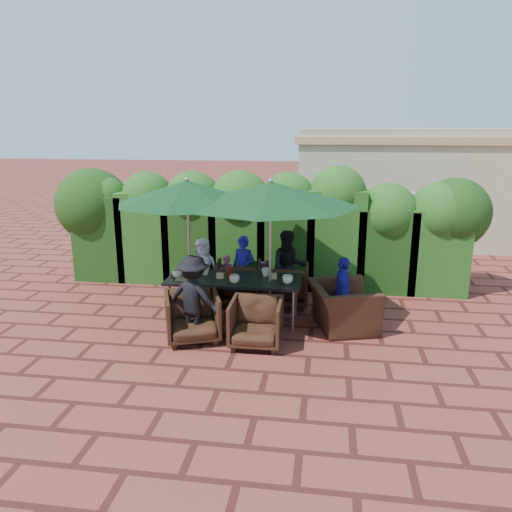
# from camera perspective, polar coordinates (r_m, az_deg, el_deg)

# --- Properties ---
(ground) EXTENTS (80.00, 80.00, 0.00)m
(ground) POSITION_cam_1_polar(r_m,az_deg,el_deg) (8.60, -1.14, -7.74)
(ground) COLOR maroon
(ground) RESTS_ON ground
(dining_table) EXTENTS (2.28, 0.90, 0.75)m
(dining_table) POSITION_cam_1_polar(r_m,az_deg,el_deg) (8.56, -2.52, -3.04)
(dining_table) COLOR black
(dining_table) RESTS_ON ground
(umbrella_left) EXTENTS (2.39, 2.39, 2.46)m
(umbrella_left) POSITION_cam_1_polar(r_m,az_deg,el_deg) (8.38, -7.89, 7.23)
(umbrella_left) COLOR gray
(umbrella_left) RESTS_ON ground
(umbrella_right) EXTENTS (2.90, 2.90, 2.46)m
(umbrella_right) POSITION_cam_1_polar(r_m,az_deg,el_deg) (8.09, 1.67, 7.11)
(umbrella_right) COLOR gray
(umbrella_right) RESTS_ON ground
(chair_far_left) EXTENTS (0.92, 0.89, 0.75)m
(chair_far_left) POSITION_cam_1_polar(r_m,az_deg,el_deg) (9.68, -6.01, -2.87)
(chair_far_left) COLOR black
(chair_far_left) RESTS_ON ground
(chair_far_mid) EXTENTS (0.93, 0.88, 0.87)m
(chair_far_mid) POSITION_cam_1_polar(r_m,az_deg,el_deg) (9.48, -2.00, -2.78)
(chair_far_mid) COLOR black
(chair_far_mid) RESTS_ON ground
(chair_far_right) EXTENTS (0.85, 0.80, 0.85)m
(chair_far_right) POSITION_cam_1_polar(r_m,az_deg,el_deg) (9.38, 3.46, -3.07)
(chair_far_right) COLOR black
(chair_far_right) RESTS_ON ground
(chair_near_left) EXTENTS (1.03, 1.00, 0.84)m
(chair_near_left) POSITION_cam_1_polar(r_m,az_deg,el_deg) (7.91, -7.27, -6.62)
(chair_near_left) COLOR black
(chair_near_left) RESTS_ON ground
(chair_near_right) EXTENTS (0.79, 0.74, 0.80)m
(chair_near_right) POSITION_cam_1_polar(r_m,az_deg,el_deg) (7.67, -0.01, -7.37)
(chair_near_right) COLOR black
(chair_near_right) RESTS_ON ground
(chair_end_right) EXTENTS (1.03, 1.30, 1.00)m
(chair_end_right) POSITION_cam_1_polar(r_m,az_deg,el_deg) (8.40, 9.93, -4.89)
(chair_end_right) COLOR black
(chair_end_right) RESTS_ON ground
(adult_far_left) EXTENTS (0.61, 0.37, 1.22)m
(adult_far_left) POSITION_cam_1_polar(r_m,az_deg,el_deg) (9.59, -6.09, -1.55)
(adult_far_left) COLOR silver
(adult_far_left) RESTS_ON ground
(adult_far_mid) EXTENTS (0.54, 0.48, 1.26)m
(adult_far_mid) POSITION_cam_1_polar(r_m,az_deg,el_deg) (9.53, -1.46, -1.46)
(adult_far_mid) COLOR #221D9D
(adult_far_mid) RESTS_ON ground
(adult_far_right) EXTENTS (0.73, 0.52, 1.40)m
(adult_far_right) POSITION_cam_1_polar(r_m,az_deg,el_deg) (9.41, 3.74, -1.28)
(adult_far_right) COLOR black
(adult_far_right) RESTS_ON ground
(adult_near_left) EXTENTS (0.95, 0.62, 1.37)m
(adult_near_left) POSITION_cam_1_polar(r_m,az_deg,el_deg) (7.83, -7.13, -4.80)
(adult_near_left) COLOR black
(adult_near_left) RESTS_ON ground
(adult_end_right) EXTENTS (0.38, 0.70, 1.17)m
(adult_end_right) POSITION_cam_1_polar(r_m,az_deg,el_deg) (8.53, 9.86, -3.95)
(adult_end_right) COLOR #221D9D
(adult_end_right) RESTS_ON ground
(child_left) EXTENTS (0.37, 0.32, 0.88)m
(child_left) POSITION_cam_1_polar(r_m,az_deg,el_deg) (9.65, -3.36, -2.46)
(child_left) COLOR #E14F83
(child_left) RESTS_ON ground
(child_right) EXTENTS (0.30, 0.25, 0.78)m
(child_right) POSITION_cam_1_polar(r_m,az_deg,el_deg) (9.57, 0.77, -2.90)
(child_right) COLOR #A350AE
(child_right) RESTS_ON ground
(pedestrian_a) EXTENTS (1.72, 0.69, 1.81)m
(pedestrian_a) POSITION_cam_1_polar(r_m,az_deg,el_deg) (12.19, 9.61, 3.26)
(pedestrian_a) COLOR #268C43
(pedestrian_a) RESTS_ON ground
(pedestrian_b) EXTENTS (0.97, 0.69, 1.85)m
(pedestrian_b) POSITION_cam_1_polar(r_m,az_deg,el_deg) (12.66, 14.81, 3.48)
(pedestrian_b) COLOR #E14F83
(pedestrian_b) RESTS_ON ground
(pedestrian_c) EXTENTS (1.18, 0.62, 1.78)m
(pedestrian_c) POSITION_cam_1_polar(r_m,az_deg,el_deg) (12.50, 16.90, 3.04)
(pedestrian_c) COLOR gray
(pedestrian_c) RESTS_ON ground
(cup_a) EXTENTS (0.17, 0.17, 0.13)m
(cup_a) POSITION_cam_1_polar(r_m,az_deg,el_deg) (8.67, -9.02, -2.01)
(cup_a) COLOR beige
(cup_a) RESTS_ON dining_table
(cup_b) EXTENTS (0.13, 0.13, 0.13)m
(cup_b) POSITION_cam_1_polar(r_m,az_deg,el_deg) (8.75, -5.79, -1.76)
(cup_b) COLOR beige
(cup_b) RESTS_ON dining_table
(cup_c) EXTENTS (0.17, 0.17, 0.14)m
(cup_c) POSITION_cam_1_polar(r_m,az_deg,el_deg) (8.27, -2.50, -2.63)
(cup_c) COLOR beige
(cup_c) RESTS_ON dining_table
(cup_d) EXTENTS (0.15, 0.15, 0.14)m
(cup_d) POSITION_cam_1_polar(r_m,az_deg,el_deg) (8.63, 1.11, -1.86)
(cup_d) COLOR beige
(cup_d) RESTS_ON dining_table
(cup_e) EXTENTS (0.18, 0.18, 0.14)m
(cup_e) POSITION_cam_1_polar(r_m,az_deg,el_deg) (8.25, 3.63, -2.68)
(cup_e) COLOR beige
(cup_e) RESTS_ON dining_table
(ketchup_bottle) EXTENTS (0.04, 0.04, 0.17)m
(ketchup_bottle) POSITION_cam_1_polar(r_m,az_deg,el_deg) (8.61, -2.95, -1.84)
(ketchup_bottle) COLOR #B20C0A
(ketchup_bottle) RESTS_ON dining_table
(sauce_bottle) EXTENTS (0.04, 0.04, 0.17)m
(sauce_bottle) POSITION_cam_1_polar(r_m,az_deg,el_deg) (8.66, -3.26, -1.74)
(sauce_bottle) COLOR #4C230C
(sauce_bottle) RESTS_ON dining_table
(serving_tray) EXTENTS (0.35, 0.25, 0.02)m
(serving_tray) POSITION_cam_1_polar(r_m,az_deg,el_deg) (8.54, -7.94, -2.63)
(serving_tray) COLOR #936F47
(serving_tray) RESTS_ON dining_table
(number_block_left) EXTENTS (0.12, 0.06, 0.10)m
(number_block_left) POSITION_cam_1_polar(r_m,az_deg,el_deg) (8.53, -4.12, -2.26)
(number_block_left) COLOR tan
(number_block_left) RESTS_ON dining_table
(number_block_right) EXTENTS (0.12, 0.06, 0.10)m
(number_block_right) POSITION_cam_1_polar(r_m,az_deg,el_deg) (8.49, 1.98, -2.31)
(number_block_right) COLOR tan
(number_block_right) RESTS_ON dining_table
(hedge_wall) EXTENTS (9.10, 1.60, 2.52)m
(hedge_wall) POSITION_cam_1_polar(r_m,az_deg,el_deg) (10.43, 0.53, 4.01)
(hedge_wall) COLOR #11330E
(hedge_wall) RESTS_ON ground
(building) EXTENTS (6.20, 3.08, 3.20)m
(building) POSITION_cam_1_polar(r_m,az_deg,el_deg) (15.09, 16.71, 7.71)
(building) COLOR tan
(building) RESTS_ON ground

